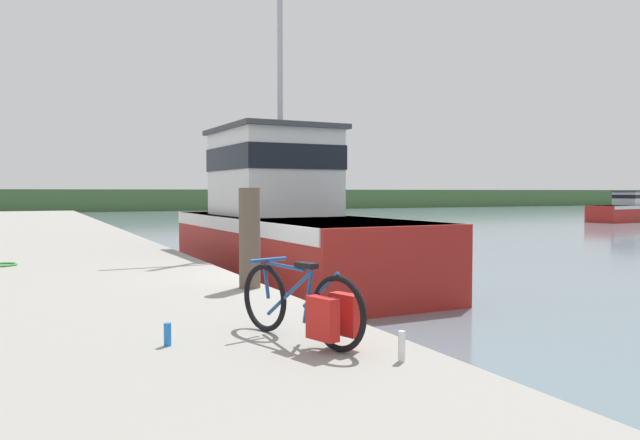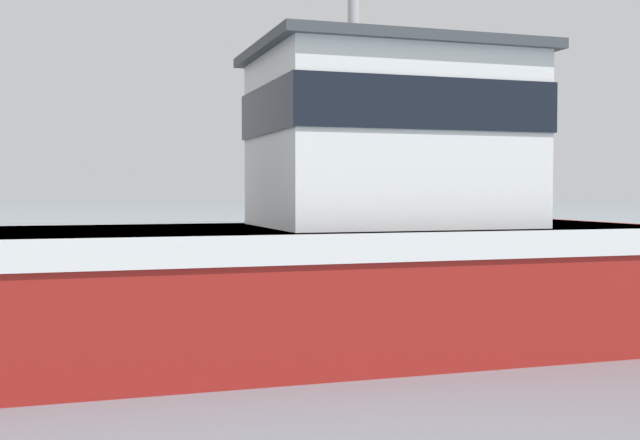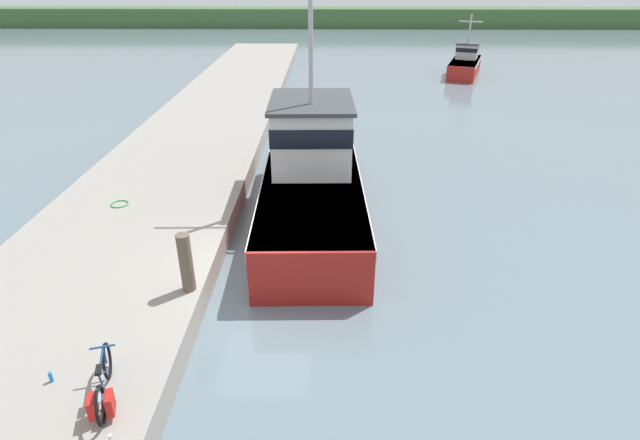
# 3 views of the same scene
# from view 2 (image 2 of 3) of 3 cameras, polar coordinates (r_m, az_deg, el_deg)

# --- Properties ---
(fishing_boat_main) EXTENTS (3.39, 10.96, 8.90)m
(fishing_boat_main) POSITION_cam_2_polar(r_m,az_deg,el_deg) (9.92, 1.75, -1.32)
(fishing_boat_main) COLOR maroon
(fishing_boat_main) RESTS_ON ground_plane
(hose_coil) EXTENTS (0.57, 0.57, 0.04)m
(hose_coil) POSITION_cam_2_polar(r_m,az_deg,el_deg) (15.77, -8.32, -2.46)
(hose_coil) COLOR green
(hose_coil) RESTS_ON dock_pier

